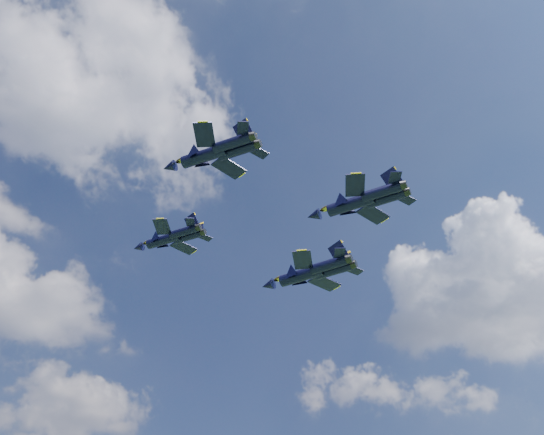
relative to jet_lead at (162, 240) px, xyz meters
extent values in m
cylinder|color=black|center=(0.28, -0.36, -0.07)|extent=(5.95, 7.00, 1.54)
cone|color=black|center=(-2.77, 3.54, -0.07)|extent=(2.51, 2.64, 1.45)
ellipsoid|color=brown|center=(-1.45, 1.86, 0.40)|extent=(2.17, 2.44, 0.70)
cube|color=black|center=(-1.08, -3.61, -0.07)|extent=(3.89, 4.51, 0.15)
cube|color=black|center=(3.76, 0.19, -0.07)|extent=(4.39, 3.22, 0.15)
cube|color=black|center=(2.38, -6.64, -0.07)|extent=(2.00, 2.39, 0.12)
cube|color=black|center=(5.88, -3.90, -0.07)|extent=(2.24, 1.62, 0.12)
cube|color=black|center=(2.97, -5.31, 1.13)|extent=(2.03, 1.69, 2.57)
cube|color=black|center=(4.45, -4.15, 1.13)|extent=(1.49, 2.34, 2.57)
cylinder|color=black|center=(-1.42, -22.43, -1.33)|extent=(6.57, 7.49, 1.67)
cone|color=black|center=(-4.83, -18.29, -1.33)|extent=(2.74, 2.86, 1.57)
ellipsoid|color=brown|center=(-3.36, -20.07, -0.82)|extent=(2.38, 2.62, 0.76)
cube|color=black|center=(-2.82, -25.98, -1.33)|extent=(4.15, 4.89, 0.17)
cube|color=black|center=(2.32, -21.75, -1.33)|extent=(4.78, 3.57, 0.17)
cube|color=black|center=(1.00, -29.18, -1.33)|extent=(2.13, 2.58, 0.13)
cube|color=black|center=(4.72, -26.13, -1.33)|extent=(2.45, 1.80, 0.13)
cube|color=black|center=(1.61, -27.73, -0.03)|extent=(2.23, 1.79, 2.79)
cube|color=black|center=(3.18, -26.44, -0.03)|extent=(1.62, 2.51, 2.79)
cylinder|color=black|center=(22.53, -4.83, -2.91)|extent=(7.21, 9.34, 1.99)
cone|color=black|center=(18.95, 0.47, -2.91)|extent=(3.16, 3.43, 1.88)
ellipsoid|color=brown|center=(20.49, -1.82, -2.30)|extent=(2.66, 3.22, 0.90)
cube|color=black|center=(20.47, -8.88, -2.91)|extent=(5.21, 5.81, 0.20)
cube|color=black|center=(27.05, -4.43, -2.91)|extent=(5.56, 3.86, 0.20)
cube|color=black|center=(24.66, -13.11, -2.91)|extent=(2.70, 3.11, 0.15)
cube|color=black|center=(29.41, -9.90, -2.91)|extent=(2.81, 1.92, 0.15)
cube|color=black|center=(25.54, -11.45, -1.37)|extent=(2.47, 2.35, 3.32)
cube|color=black|center=(27.55, -10.09, -1.37)|extent=(1.90, 3.11, 3.32)
cylinder|color=black|center=(19.13, -24.97, -3.83)|extent=(6.54, 8.03, 1.74)
cone|color=black|center=(15.82, -20.46, -3.83)|extent=(2.81, 2.99, 1.64)
ellipsoid|color=brown|center=(17.24, -22.40, -3.30)|extent=(2.40, 2.78, 0.79)
cube|color=black|center=(17.47, -28.58, -3.83)|extent=(4.47, 5.09, 0.17)
cube|color=black|center=(23.07, -24.46, -3.83)|extent=(4.92, 3.53, 0.17)
cube|color=black|center=(21.28, -32.13, -3.83)|extent=(2.31, 2.71, 0.14)
cube|color=black|center=(25.32, -29.16, -3.83)|extent=(2.50, 1.77, 0.14)
cube|color=black|center=(21.99, -30.65, -2.48)|extent=(2.23, 1.98, 2.90)
cube|color=black|center=(23.70, -29.39, -2.48)|extent=(1.68, 2.68, 2.90)
camera|label=1|loc=(-19.03, -77.53, -55.64)|focal=40.00mm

